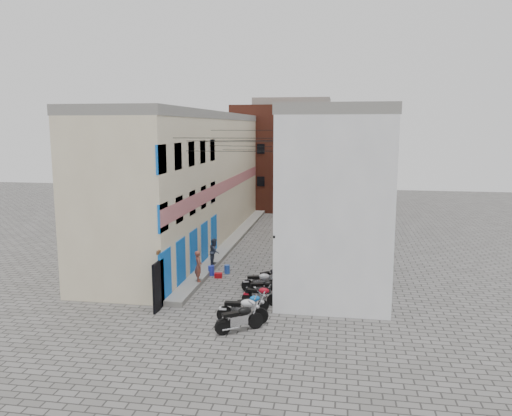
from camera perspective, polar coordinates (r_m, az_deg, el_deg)
The scene contains 21 objects.
ground at distance 22.60m, azimuth -4.52°, elevation -11.53°, with size 90.00×90.00×0.00m, color #5A5855.
plinth at distance 35.15m, azimuth -2.62°, elevation -3.70°, with size 0.90×26.00×0.25m, color gray.
building_left at distance 35.12m, azimuth -7.37°, elevation 3.46°, with size 5.10×27.00×9.00m.
building_right at distance 33.65m, azimuth 9.16°, elevation 3.18°, with size 5.94×26.00×9.00m.
building_far_brick_left at distance 49.10m, azimuth 1.11°, elevation 5.76°, with size 6.00×6.00×10.00m, color maroon.
building_far_brick_right at distance 50.68m, azimuth 7.06°, elevation 4.67°, with size 5.00×6.00×8.00m, color maroon.
building_far_concrete at distance 54.78m, azimuth 4.13°, elevation 6.63°, with size 8.00×5.00×11.00m, color gray.
far_shopfront at distance 46.47m, azimuth 3.03°, elevation 0.84°, with size 2.00×0.30×2.40m, color black.
overhead_wires at distance 28.61m, azimuth -0.95°, elevation 7.49°, with size 5.80×13.02×1.32m.
motorcycle_a at distance 20.11m, azimuth -1.90°, elevation -12.36°, with size 0.65×2.07×1.20m, color black, non-canonical shape.
motorcycle_b at distance 20.94m, azimuth -1.56°, elevation -11.39°, with size 0.68×2.16×1.25m, color silver, non-canonical shape.
motorcycle_c at distance 21.90m, azimuth -0.58°, elevation -10.82°, with size 0.54×1.70×0.98m, color #0C5BB4, non-canonical shape.
motorcycle_d at distance 22.98m, azimuth 0.48°, elevation -9.83°, with size 0.54×1.71×0.99m, color #AA0C1B, non-canonical shape.
motorcycle_e at distance 23.70m, azimuth 0.97°, elevation -9.10°, with size 0.59×1.88×1.09m, color black, non-canonical shape.
motorcycle_f at distance 24.80m, azimuth 0.48°, elevation -8.27°, with size 0.59×1.87×1.08m, color #ADACB1, non-canonical shape.
motorcycle_g at distance 25.72m, azimuth 1.75°, elevation -7.69°, with size 0.56×1.77×1.03m, color black, non-canonical shape.
person_a at distance 25.57m, azimuth -6.60°, elevation -6.61°, with size 0.58×0.38×1.58m, color brown.
person_b at distance 28.57m, azimuth -4.77°, elevation -4.97°, with size 0.73×0.57×1.50m, color #2E3445.
water_jug_near at distance 27.48m, azimuth -5.13°, elevation -7.14°, with size 0.34×0.34×0.53m, color #2434B7.
water_jug_far at distance 27.77m, azimuth -3.32°, elevation -7.00°, with size 0.31×0.31×0.48m, color #224AAA.
red_crate at distance 27.07m, azimuth -4.33°, elevation -7.69°, with size 0.40×0.30×0.25m, color #9C0B11.
Camera 1 is at (5.23, -20.47, 8.02)m, focal length 35.00 mm.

